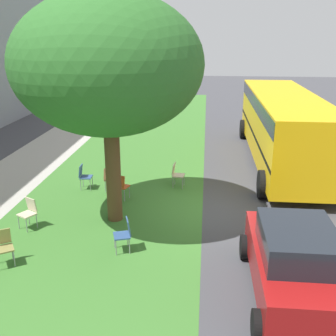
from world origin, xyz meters
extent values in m
plane|color=#424247|center=(0.00, 0.00, 0.00)|extent=(80.00, 80.00, 0.00)
cube|color=#3D752D|center=(0.00, 3.20, 0.00)|extent=(48.00, 6.00, 0.01)
cylinder|color=brown|center=(-0.90, 2.79, 1.64)|extent=(0.44, 0.44, 3.27)
ellipsoid|color=#2D6B28|center=(-0.90, 2.79, 4.49)|extent=(5.08, 5.08, 3.76)
cube|color=#335184|center=(-2.69, 2.21, 0.44)|extent=(0.52, 0.51, 0.04)
cube|color=#335184|center=(-2.63, 2.04, 0.68)|extent=(0.41, 0.20, 0.40)
cylinder|color=gray|center=(-2.57, 2.43, 0.21)|extent=(0.02, 0.02, 0.42)
cylinder|color=gray|center=(-2.91, 2.32, 0.21)|extent=(0.02, 0.02, 0.42)
cylinder|color=gray|center=(-2.47, 2.10, 0.21)|extent=(0.02, 0.02, 0.42)
cylinder|color=gray|center=(-2.81, 1.99, 0.21)|extent=(0.02, 0.02, 0.42)
cube|color=beige|center=(-1.73, 5.12, 0.44)|extent=(0.56, 0.56, 0.04)
cube|color=beige|center=(-1.58, 5.03, 0.68)|extent=(0.27, 0.39, 0.40)
cylinder|color=gray|center=(-1.79, 5.36, 0.21)|extent=(0.02, 0.02, 0.42)
cylinder|color=gray|center=(-1.97, 5.05, 0.21)|extent=(0.02, 0.02, 0.42)
cylinder|color=gray|center=(-1.50, 5.19, 0.21)|extent=(0.02, 0.02, 0.42)
cylinder|color=gray|center=(-1.67, 4.88, 0.21)|extent=(0.02, 0.02, 0.42)
cube|color=olive|center=(-3.60, 4.85, 0.44)|extent=(0.56, 0.57, 0.04)
cube|color=olive|center=(-3.45, 4.95, 0.68)|extent=(0.29, 0.38, 0.40)
cylinder|color=gray|center=(-3.65, 4.61, 0.21)|extent=(0.02, 0.02, 0.42)
cylinder|color=gray|center=(-3.36, 4.79, 0.21)|extent=(0.02, 0.02, 0.42)
cube|color=#335184|center=(1.40, 4.34, 0.44)|extent=(0.44, 0.43, 0.04)
cube|color=#335184|center=(1.39, 4.51, 0.68)|extent=(0.40, 0.11, 0.40)
cylinder|color=gray|center=(1.23, 4.15, 0.21)|extent=(0.02, 0.02, 0.42)
cylinder|color=gray|center=(1.59, 4.18, 0.21)|extent=(0.02, 0.02, 0.42)
cylinder|color=gray|center=(1.21, 4.49, 0.21)|extent=(0.02, 0.02, 0.42)
cylinder|color=gray|center=(1.57, 4.52, 0.21)|extent=(0.02, 0.02, 0.42)
cube|color=brown|center=(1.20, 3.35, 0.44)|extent=(0.53, 0.54, 0.04)
cube|color=brown|center=(1.04, 3.42, 0.68)|extent=(0.24, 0.40, 0.40)
cylinder|color=gray|center=(1.29, 3.12, 0.21)|extent=(0.02, 0.02, 0.42)
cylinder|color=gray|center=(1.43, 3.45, 0.21)|extent=(0.02, 0.02, 0.42)
cylinder|color=gray|center=(0.97, 3.25, 0.21)|extent=(0.02, 0.02, 0.42)
cylinder|color=gray|center=(1.12, 3.58, 0.21)|extent=(0.02, 0.02, 0.42)
cube|color=#C64C1E|center=(0.62, 2.89, 0.44)|extent=(0.51, 0.52, 0.04)
cube|color=#C64C1E|center=(0.45, 2.94, 0.68)|extent=(0.20, 0.41, 0.40)
cylinder|color=gray|center=(0.73, 2.66, 0.21)|extent=(0.02, 0.02, 0.42)
cylinder|color=gray|center=(0.84, 3.01, 0.21)|extent=(0.02, 0.02, 0.42)
cylinder|color=gray|center=(0.41, 2.77, 0.21)|extent=(0.02, 0.02, 0.42)
cylinder|color=gray|center=(0.52, 3.11, 0.21)|extent=(0.02, 0.02, 0.42)
cube|color=beige|center=(1.89, 1.09, 0.44)|extent=(0.46, 0.44, 0.04)
cube|color=beige|center=(1.90, 1.27, 0.68)|extent=(0.41, 0.13, 0.40)
cylinder|color=gray|center=(1.69, 0.94, 0.21)|extent=(0.02, 0.02, 0.42)
cylinder|color=gray|center=(2.05, 0.90, 0.21)|extent=(0.02, 0.02, 0.42)
cylinder|color=gray|center=(1.72, 1.28, 0.21)|extent=(0.02, 0.02, 0.42)
cylinder|color=gray|center=(2.08, 1.24, 0.21)|extent=(0.02, 0.02, 0.42)
cube|color=maroon|center=(-4.11, -1.72, 0.68)|extent=(3.70, 1.64, 0.76)
cube|color=#1E232B|center=(-4.26, -1.72, 1.33)|extent=(1.90, 1.44, 0.64)
cylinder|color=black|center=(-2.71, -0.85, 0.30)|extent=(0.60, 0.18, 0.60)
cylinder|color=black|center=(-2.71, -2.59, 0.30)|extent=(0.60, 0.18, 0.60)
cylinder|color=black|center=(-5.51, -0.85, 0.30)|extent=(0.60, 0.18, 0.60)
cube|color=yellow|center=(5.16, -3.03, 1.63)|extent=(10.40, 2.44, 2.50)
cube|color=black|center=(5.16, -3.03, 1.28)|extent=(10.30, 2.46, 0.12)
cube|color=black|center=(5.16, -3.03, 2.53)|extent=(10.30, 2.46, 0.56)
cylinder|color=black|center=(9.16, -1.77, 0.48)|extent=(0.96, 0.28, 0.96)
cylinder|color=black|center=(9.16, -4.29, 0.48)|extent=(0.96, 0.28, 0.96)
cylinder|color=black|center=(1.16, -1.77, 0.48)|extent=(0.96, 0.28, 0.96)
camera|label=1|loc=(-11.51, 0.19, 5.32)|focal=42.73mm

